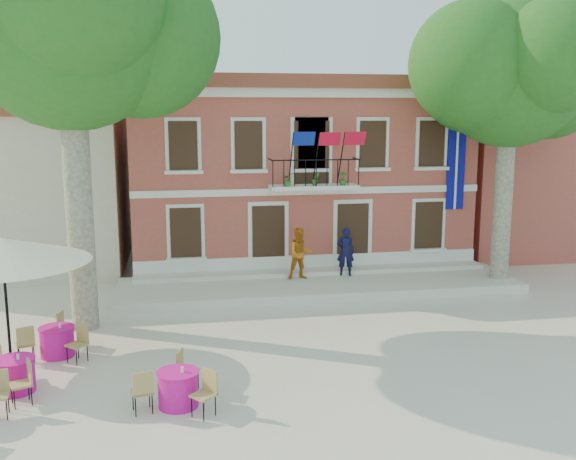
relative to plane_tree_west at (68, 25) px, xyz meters
The scene contains 13 objects.
ground 10.23m from the plane_tree_west, 15.67° to the right, with size 90.00×90.00×0.00m, color beige.
main_building 12.25m from the plane_tree_west, 48.01° to the left, with size 13.50×9.59×7.50m.
neighbor_west 11.47m from the plane_tree_west, 112.56° to the left, with size 9.40×9.40×6.40m.
neighbor_east 22.35m from the plane_tree_west, 25.73° to the left, with size 9.40×9.40×6.40m.
terrace 11.58m from the plane_tree_west, 20.50° to the left, with size 14.00×3.40×0.30m, color silver.
plane_tree_west is the anchor object (origin of this frame).
plane_tree_east 14.24m from the plane_tree_west, ahead, with size 5.12×5.12×10.06m.
patio_umbrella 6.26m from the plane_tree_west, 123.66° to the right, with size 4.21×4.21×3.13m.
pedestrian_navy 11.83m from the plane_tree_west, 21.96° to the left, with size 0.64×0.42×1.77m, color black.
pedestrian_orange 10.55m from the plane_tree_west, 25.24° to the left, with size 0.89×0.70×1.84m, color #CA6D17.
cafe_table_0 9.13m from the plane_tree_west, 102.59° to the right, with size 1.10×1.94×0.95m.
cafe_table_1 10.12m from the plane_tree_west, 65.05° to the right, with size 1.78×1.83×0.95m.
cafe_table_3 8.31m from the plane_tree_west, 100.63° to the right, with size 1.83×1.78×0.95m.
Camera 1 is at (-2.88, -16.93, 6.09)m, focal length 40.00 mm.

